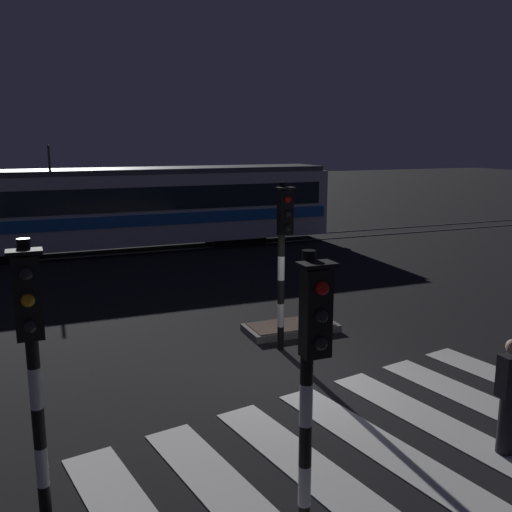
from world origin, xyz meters
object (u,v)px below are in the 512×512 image
Objects in this scene: pedestrian_waiting_at_kerb at (509,396)px; tram at (121,207)px; traffic_light_kerb_mid_left at (311,360)px; traffic_light_corner_near_left at (32,345)px; traffic_light_median_centre at (283,242)px.

tram is at bearing 98.34° from pedestrian_waiting_at_kerb.
traffic_light_corner_near_left is (-2.62, 1.44, 0.04)m from traffic_light_kerb_mid_left.
traffic_light_kerb_mid_left is at bearing -169.38° from pedestrian_waiting_at_kerb.
traffic_light_median_centre is 2.07× the size of pedestrian_waiting_at_kerb.
traffic_light_median_centre is at bearing 104.39° from pedestrian_waiting_at_kerb.
traffic_light_median_centre is (2.23, 5.49, 0.15)m from traffic_light_kerb_mid_left.
traffic_light_median_centre is 5.21m from pedestrian_waiting_at_kerb.
traffic_light_corner_near_left is (-4.86, -4.05, -0.11)m from traffic_light_median_centre.
traffic_light_kerb_mid_left is 17.87m from tram.
traffic_light_kerb_mid_left is 1.93× the size of pedestrian_waiting_at_kerb.
traffic_light_kerb_mid_left is at bearing -93.06° from tram.
traffic_light_corner_near_left is at bearing -140.15° from traffic_light_median_centre.
tram is at bearing 95.91° from traffic_light_median_centre.
traffic_light_kerb_mid_left is 0.93× the size of traffic_light_median_centre.
tram reaches higher than traffic_light_median_centre.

